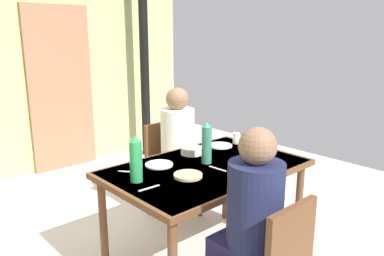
{
  "coord_description": "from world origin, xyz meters",
  "views": [
    {
      "loc": [
        -1.49,
        -2.09,
        1.69
      ],
      "look_at": [
        0.32,
        -0.1,
        1.01
      ],
      "focal_mm": 35.98,
      "sensor_mm": 36.0,
      "label": 1
    }
  ],
  "objects": [
    {
      "name": "drinking_glass_by_far_diner",
      "position": [
        0.39,
        -0.58,
        0.81
      ],
      "size": [
        0.06,
        0.06,
        0.1
      ],
      "primitive_type": "cylinder",
      "color": "silver",
      "rests_on": "dining_table"
    },
    {
      "name": "water_bottle_green_far",
      "position": [
        -0.21,
        -0.16,
        0.9
      ],
      "size": [
        0.08,
        0.08,
        0.3
      ],
      "color": "green",
      "rests_on": "dining_table"
    },
    {
      "name": "cutlery_knife_far",
      "position": [
        -0.15,
        0.02,
        0.76
      ],
      "size": [
        0.11,
        0.13,
        0.0
      ],
      "primitive_type": "cube",
      "rotation": [
        0.0,
        0.0,
        5.39
      ],
      "color": "silver",
      "rests_on": "dining_table"
    },
    {
      "name": "dinner_plate_near_left",
      "position": [
        0.86,
        -0.3,
        0.77
      ],
      "size": [
        0.23,
        0.23,
        0.01
      ],
      "primitive_type": "cylinder",
      "color": "white",
      "rests_on": "dining_table"
    },
    {
      "name": "wall_back",
      "position": [
        0.0,
        2.54,
        1.36
      ],
      "size": [
        4.6,
        0.1,
        2.72
      ],
      "primitive_type": "cube",
      "color": "tan",
      "rests_on": "ground_plane"
    },
    {
      "name": "dinner_plate_far_center",
      "position": [
        0.08,
        -0.02,
        0.77
      ],
      "size": [
        0.2,
        0.2,
        0.01
      ],
      "primitive_type": "cylinder",
      "color": "white",
      "rests_on": "dining_table"
    },
    {
      "name": "person_far_diner",
      "position": [
        0.63,
        0.42,
        0.78
      ],
      "size": [
        0.3,
        0.37,
        0.77
      ],
      "rotation": [
        0.0,
        0.0,
        3.14
      ],
      "color": "silver",
      "rests_on": "ground_plane"
    },
    {
      "name": "cutlery_knife_near",
      "position": [
        -0.22,
        -0.3,
        0.76
      ],
      "size": [
        0.15,
        0.02,
        0.0
      ],
      "primitive_type": "cube",
      "rotation": [
        0.0,
        0.0,
        6.23
      ],
      "color": "silver",
      "rests_on": "dining_table"
    },
    {
      "name": "dining_table",
      "position": [
        0.32,
        -0.25,
        0.68
      ],
      "size": [
        1.4,
        0.9,
        0.76
      ],
      "color": "brown",
      "rests_on": "ground_plane"
    },
    {
      "name": "water_bottle_green_near",
      "position": [
        0.37,
        -0.2,
        0.9
      ],
      "size": [
        0.07,
        0.07,
        0.31
      ],
      "color": "#38856C",
      "rests_on": "dining_table"
    },
    {
      "name": "stove_pipe_column",
      "position": [
        1.55,
        2.19,
        1.36
      ],
      "size": [
        0.12,
        0.12,
        2.72
      ],
      "primitive_type": "cylinder",
      "color": "black",
      "rests_on": "ground_plane"
    },
    {
      "name": "chair_far_diner",
      "position": [
        0.63,
        0.55,
        0.5
      ],
      "size": [
        0.4,
        0.4,
        0.87
      ],
      "rotation": [
        0.0,
        0.0,
        3.14
      ],
      "color": "brown",
      "rests_on": "ground_plane"
    },
    {
      "name": "door_wooden",
      "position": [
        0.48,
        2.46,
        1.0
      ],
      "size": [
        0.8,
        0.05,
        2.0
      ],
      "primitive_type": "cube",
      "color": "#9A6749",
      "rests_on": "ground_plane"
    },
    {
      "name": "person_near_diner",
      "position": [
        0.02,
        -0.92,
        0.78
      ],
      "size": [
        0.3,
        0.37,
        0.77
      ],
      "color": "#211E48",
      "rests_on": "ground_plane"
    },
    {
      "name": "cutlery_fork_near",
      "position": [
        0.34,
        -0.35,
        0.76
      ],
      "size": [
        0.02,
        0.15,
        0.0
      ],
      "primitive_type": "cube",
      "rotation": [
        0.0,
        0.0,
        1.63
      ],
      "color": "silver",
      "rests_on": "dining_table"
    },
    {
      "name": "dinner_plate_near_right",
      "position": [
        0.75,
        0.02,
        0.77
      ],
      "size": [
        0.2,
        0.2,
        0.01
      ],
      "primitive_type": "cylinder",
      "color": "white",
      "rests_on": "dining_table"
    },
    {
      "name": "bread_plate_sliced",
      "position": [
        0.09,
        -0.32,
        0.77
      ],
      "size": [
        0.19,
        0.19,
        0.02
      ],
      "primitive_type": "cylinder",
      "color": "#DBB77A",
      "rests_on": "dining_table"
    },
    {
      "name": "serving_bowl_center",
      "position": [
        0.43,
        0.02,
        0.79
      ],
      "size": [
        0.17,
        0.17,
        0.05
      ],
      "primitive_type": "cylinder",
      "color": "white",
      "rests_on": "dining_table"
    },
    {
      "name": "drinking_glass_by_near_diner",
      "position": [
        0.91,
        -0.02,
        0.81
      ],
      "size": [
        0.06,
        0.06,
        0.09
      ],
      "primitive_type": "cylinder",
      "color": "silver",
      "rests_on": "dining_table"
    }
  ]
}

